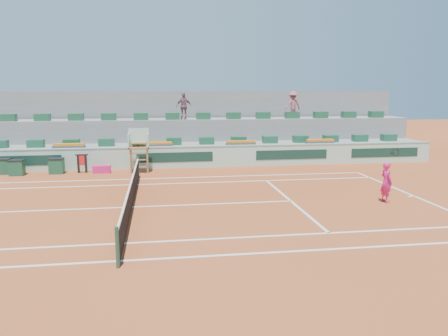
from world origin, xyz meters
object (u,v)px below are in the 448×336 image
Objects in this scene: player_bag at (102,169)px; tennis_player at (386,182)px; drink_cooler_a at (57,166)px; umpire_chair at (139,144)px.

player_bag is 0.42× the size of tennis_player.
drink_cooler_a is 0.37× the size of tennis_player.
tennis_player is (14.60, -8.37, 0.41)m from drink_cooler_a.
tennis_player is at bearing -33.78° from player_bag.
umpire_chair is at bearing 1.11° from player_bag.
player_bag is 1.13× the size of drink_cooler_a.
umpire_chair is 2.86× the size of drink_cooler_a.
tennis_player reaches higher than drink_cooler_a.
drink_cooler_a is at bearing 174.98° from player_bag.
drink_cooler_a is 16.83m from tennis_player.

